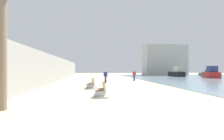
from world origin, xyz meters
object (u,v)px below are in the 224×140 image
Objects in this scene: boat_nearest at (211,73)px; boat_outer at (177,73)px; bench_far at (91,86)px; person_standing at (134,75)px; bench_near at (101,93)px; boat_mid_bay at (208,74)px; person_walking at (106,75)px.

boat_nearest reaches higher than boat_outer.
bench_far is 31.25m from boat_nearest.
boat_nearest reaches higher than person_standing.
boat_outer reaches higher than person_standing.
boat_outer is (14.06, 16.15, -0.03)m from person_standing.
boat_outer is at bearing 48.97° from person_standing.
boat_mid_bay is at bearing 49.69° from bench_near.
person_walking is at bearing -132.54° from boat_outer.
bench_near is at bearing -130.31° from boat_mid_bay.
bench_far is 33.88m from boat_outer.
person_walking is 1.05× the size of person_standing.
boat_nearest is at bearing 25.47° from person_standing.
person_standing is 30.27m from boat_mid_bay.
boat_mid_bay is at bearing 60.29° from boat_nearest.
person_walking is 0.24× the size of boat_nearest.
person_walking reaches higher than bench_far.
person_walking is at bearing -150.47° from boat_nearest.
boat_nearest is (24.56, 19.31, 0.68)m from bench_far.
bench_near and bench_far have the same top height.
boat_mid_bay reaches higher than person_standing.
bench_near is at bearing -121.58° from boat_outer.
bench_near is 34.46m from boat_nearest.
boat_mid_bay is at bearing 38.90° from person_walking.
person_walking is at bearing -141.10° from boat_mid_bay.
person_walking is 0.30× the size of boat_mid_bay.
bench_near is 45.84m from boat_mid_bay.
bench_near is 38.04m from boat_outer.
boat_outer is at bearing 52.54° from bench_far.
boat_outer is (-3.96, 7.57, -0.01)m from boat_nearest.
bench_near is 1.37× the size of person_standing.
person_standing is 0.23× the size of boat_nearest.
bench_near is 0.31× the size of boat_nearest.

